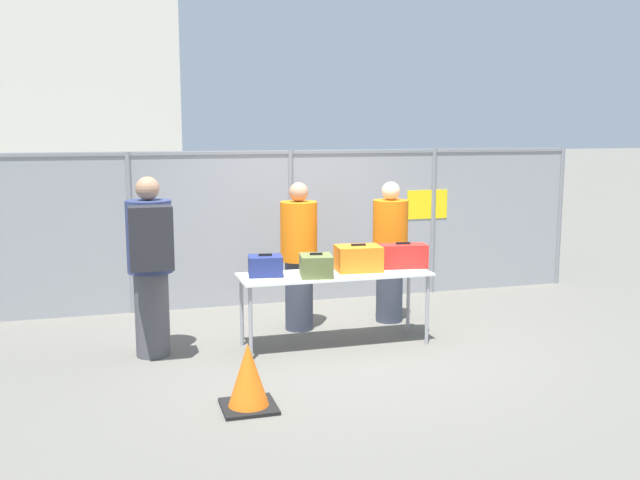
% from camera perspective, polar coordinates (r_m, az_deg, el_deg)
% --- Properties ---
extents(ground_plane, '(120.00, 120.00, 0.00)m').
position_cam_1_polar(ground_plane, '(7.73, 1.33, -8.41)').
color(ground_plane, '#605E56').
extents(fence_section, '(8.26, 0.07, 2.02)m').
position_cam_1_polar(fence_section, '(9.41, -2.27, 1.35)').
color(fence_section, gray).
rests_on(fence_section, ground_plane).
extents(inspection_table, '(2.04, 0.63, 0.78)m').
position_cam_1_polar(inspection_table, '(7.56, 1.19, -3.16)').
color(inspection_table, silver).
rests_on(inspection_table, ground_plane).
extents(suitcase_navy, '(0.39, 0.33, 0.23)m').
position_cam_1_polar(suitcase_navy, '(7.43, -4.40, -2.06)').
color(suitcase_navy, navy).
rests_on(suitcase_navy, inspection_table).
extents(suitcase_olive, '(0.38, 0.41, 0.25)m').
position_cam_1_polar(suitcase_olive, '(7.37, -0.31, -2.07)').
color(suitcase_olive, '#566033').
rests_on(suitcase_olive, inspection_table).
extents(suitcase_orange, '(0.50, 0.38, 0.30)m').
position_cam_1_polar(suitcase_orange, '(7.66, 3.08, -1.47)').
color(suitcase_orange, orange).
rests_on(suitcase_orange, inspection_table).
extents(suitcase_red, '(0.55, 0.31, 0.28)m').
position_cam_1_polar(suitcase_red, '(7.88, 6.64, -1.27)').
color(suitcase_red, red).
rests_on(suitcase_red, inspection_table).
extents(traveler_hooded, '(0.45, 0.70, 1.83)m').
position_cam_1_polar(traveler_hooded, '(7.29, -13.41, -1.55)').
color(traveler_hooded, '#4C4C51').
rests_on(traveler_hooded, ground_plane).
extents(security_worker_near, '(0.42, 0.42, 1.70)m').
position_cam_1_polar(security_worker_near, '(8.13, -1.70, -1.16)').
color(security_worker_near, '#383D4C').
rests_on(security_worker_near, ground_plane).
extents(security_worker_far, '(0.42, 0.42, 1.68)m').
position_cam_1_polar(security_worker_far, '(8.51, 5.62, -0.80)').
color(security_worker_far, '#383D4C').
rests_on(security_worker_far, ground_plane).
extents(utility_trailer, '(3.97, 2.06, 0.65)m').
position_cam_1_polar(utility_trailer, '(11.42, 2.03, -0.74)').
color(utility_trailer, '#B2B2B7').
rests_on(utility_trailer, ground_plane).
extents(traffic_cone, '(0.45, 0.45, 0.56)m').
position_cam_1_polar(traffic_cone, '(6.03, -5.76, -10.94)').
color(traffic_cone, black).
rests_on(traffic_cone, ground_plane).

